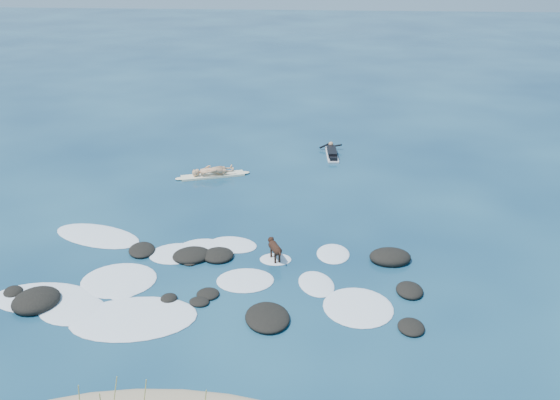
{
  "coord_description": "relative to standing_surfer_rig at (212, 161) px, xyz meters",
  "views": [
    {
      "loc": [
        3.35,
        -18.03,
        10.26
      ],
      "look_at": [
        1.58,
        4.0,
        0.9
      ],
      "focal_mm": 40.0,
      "sensor_mm": 36.0,
      "label": 1
    }
  ],
  "objects": [
    {
      "name": "paddling_surfer_rig",
      "position": [
        5.49,
        3.49,
        -0.63
      ],
      "size": [
        1.19,
        2.67,
        0.46
      ],
      "rotation": [
        0.0,
        0.0,
        1.64
      ],
      "color": "silver",
      "rests_on": "ground"
    },
    {
      "name": "dog",
      "position": [
        3.57,
        -7.84,
        -0.29
      ],
      "size": [
        0.62,
        1.1,
        0.74
      ],
      "rotation": [
        0.0,
        0.0,
        2.0
      ],
      "color": "black",
      "rests_on": "ground"
    },
    {
      "name": "standing_surfer_rig",
      "position": [
        0.0,
        0.0,
        0.0
      ],
      "size": [
        3.4,
        1.54,
        1.99
      ],
      "rotation": [
        0.0,
        0.0,
        0.34
      ],
      "color": "#F9EFC7",
      "rests_on": "ground"
    },
    {
      "name": "reef_rocks",
      "position": [
        1.98,
        -9.52,
        -0.69
      ],
      "size": [
        13.2,
        5.53,
        0.53
      ],
      "color": "black",
      "rests_on": "ground"
    },
    {
      "name": "breaking_foam",
      "position": [
        0.21,
        -9.44,
        -0.78
      ],
      "size": [
        12.82,
        8.16,
        0.12
      ],
      "color": "white",
      "rests_on": "ground"
    },
    {
      "name": "ground",
      "position": [
        1.91,
        -8.64,
        -0.79
      ],
      "size": [
        160.0,
        160.0,
        0.0
      ],
      "primitive_type": "plane",
      "color": "#0A2642",
      "rests_on": "ground"
    }
  ]
}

